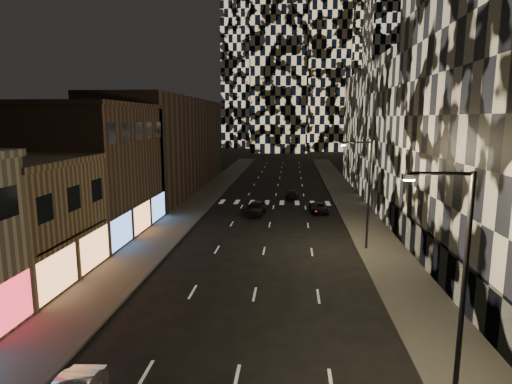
% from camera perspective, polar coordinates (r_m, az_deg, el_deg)
% --- Properties ---
extents(sidewalk_left, '(4.00, 120.00, 0.15)m').
position_cam_1_polar(sidewalk_left, '(57.82, -7.49, -1.16)').
color(sidewalk_left, '#47443F').
rests_on(sidewalk_left, ground).
extents(sidewalk_right, '(4.00, 120.00, 0.15)m').
position_cam_1_polar(sidewalk_right, '(57.04, 12.56, -1.47)').
color(sidewalk_right, '#47443F').
rests_on(sidewalk_right, ground).
extents(curb_left, '(0.20, 120.00, 0.15)m').
position_cam_1_polar(curb_left, '(57.41, -5.44, -1.20)').
color(curb_left, '#4C4C47').
rests_on(curb_left, ground).
extents(curb_right, '(0.20, 120.00, 0.15)m').
position_cam_1_polar(curb_right, '(56.80, 10.46, -1.44)').
color(curb_right, '#4C4C47').
rests_on(curb_right, ground).
extents(retail_tan, '(10.00, 10.00, 8.00)m').
position_cam_1_polar(retail_tan, '(33.44, -30.51, -3.63)').
color(retail_tan, '#766247').
rests_on(retail_tan, ground).
extents(retail_brown, '(10.00, 15.00, 12.00)m').
position_cam_1_polar(retail_brown, '(43.72, -21.34, 2.58)').
color(retail_brown, '#4F392D').
rests_on(retail_brown, ground).
extents(retail_filler_left, '(10.00, 40.00, 14.00)m').
position_cam_1_polar(retail_filler_left, '(68.33, -11.61, 6.25)').
color(retail_filler_left, '#4F392D').
rests_on(retail_filler_left, ground).
extents(midrise_base, '(0.60, 25.00, 3.00)m').
position_cam_1_polar(midrise_base, '(32.99, 22.57, -7.67)').
color(midrise_base, '#383838').
rests_on(midrise_base, ground).
extents(midrise_filler_right, '(16.00, 40.00, 18.00)m').
position_cam_1_polar(midrise_filler_right, '(64.96, 20.87, 7.41)').
color(midrise_filler_right, '#232326').
rests_on(midrise_filler_right, ground).
extents(tower_center_low, '(18.00, 18.00, 95.00)m').
position_cam_1_polar(tower_center_low, '(150.03, 3.34, 23.86)').
color(tower_center_low, black).
rests_on(tower_center_low, ground).
extents(streetlight_near, '(2.55, 0.25, 9.00)m').
position_cam_1_polar(streetlight_near, '(17.55, 25.35, -9.86)').
color(streetlight_near, black).
rests_on(streetlight_near, sidewalk_right).
extents(streetlight_far, '(2.55, 0.25, 9.00)m').
position_cam_1_polar(streetlight_far, '(36.41, 14.44, 0.60)').
color(streetlight_far, black).
rests_on(streetlight_far, sidewalk_right).
extents(car_dark_midlane, '(2.41, 4.85, 1.59)m').
position_cam_1_polar(car_dark_midlane, '(49.23, -0.03, -2.15)').
color(car_dark_midlane, black).
rests_on(car_dark_midlane, ground).
extents(car_dark_oncoming, '(1.77, 4.13, 1.18)m').
position_cam_1_polar(car_dark_oncoming, '(59.76, 4.88, -0.25)').
color(car_dark_oncoming, black).
rests_on(car_dark_oncoming, ground).
extents(car_dark_rightlane, '(2.30, 4.32, 1.16)m').
position_cam_1_polar(car_dark_rightlane, '(50.78, 8.38, -2.13)').
color(car_dark_rightlane, black).
rests_on(car_dark_rightlane, ground).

